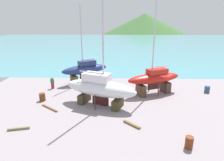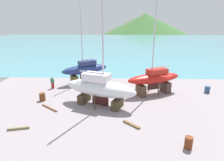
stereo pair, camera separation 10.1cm
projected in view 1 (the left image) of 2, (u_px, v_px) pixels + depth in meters
ground_plane at (172, 111)px, 19.71m from camera, size 46.80×46.80×0.00m
sea_water at (131, 43)px, 80.06m from camera, size 157.70×103.01×0.01m
headland_hill at (144, 31)px, 187.84m from camera, size 132.75×132.75×31.91m
sailboat_mid_port at (85, 70)px, 28.29m from camera, size 6.95×5.34×11.05m
sailboat_far_slipway at (154, 79)px, 23.88m from camera, size 7.38×4.60×12.10m
sailboat_small_center at (100, 88)px, 20.60m from camera, size 8.44×5.18×14.58m
worker at (52, 83)px, 26.13m from camera, size 0.48×0.34×1.61m
barrel_tar_black at (42, 97)px, 22.21m from camera, size 0.87×0.87×0.91m
barrel_tipped_left at (207, 89)px, 24.81m from camera, size 0.77×0.77×0.85m
barrel_tipped_center at (189, 142)px, 13.89m from camera, size 0.77×0.77×0.91m
timber_long_aft at (50, 108)px, 20.29m from camera, size 2.18×1.74×0.12m
timber_long_fore at (132, 124)px, 17.04m from camera, size 1.49×1.45×0.17m
timber_plank_far at (19, 129)px, 16.34m from camera, size 1.76×0.60×0.19m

